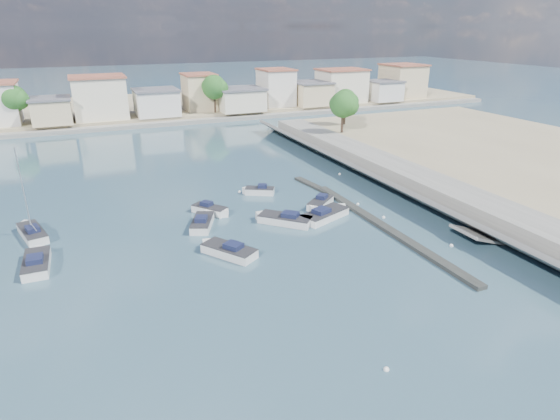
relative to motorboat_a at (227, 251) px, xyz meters
name	(u,v)px	position (x,y,z in m)	size (l,w,h in m)	color
ground	(227,161)	(9.15, 29.40, -0.38)	(400.00, 400.00, 0.00)	#305060
seawall_walkway	(453,195)	(27.65, 2.40, 0.52)	(5.00, 90.00, 1.80)	slate
breakwater	(368,217)	(16.06, 2.08, -0.21)	(2.00, 31.02, 0.35)	black
far_shore_land	(163,106)	(9.15, 81.40, 0.32)	(160.00, 40.00, 1.40)	gray
far_shore_quay	(182,122)	(9.15, 60.40, 0.02)	(160.00, 2.50, 0.80)	slate
far_town	(223,94)	(19.87, 66.32, 4.56)	(113.01, 12.80, 8.35)	beige
shore_trees	(224,93)	(17.49, 57.51, 5.84)	(74.56, 38.32, 7.92)	#38281E
motorboat_a	(227,251)	(0.00, 0.00, 0.00)	(4.41, 5.22, 1.48)	silver
motorboat_b	(203,222)	(-0.33, 7.08, 0.00)	(3.45, 4.97, 1.48)	silver
motorboat_c	(283,219)	(7.40, 4.58, 0.00)	(5.31, 5.26, 1.48)	silver
motorboat_d	(320,204)	(12.98, 7.06, 0.00)	(4.12, 3.80, 1.48)	silver
motorboat_e	(37,262)	(-15.30, 4.19, 0.00)	(2.07, 5.60, 1.48)	silver
motorboat_f	(258,191)	(8.24, 13.85, 0.00)	(3.69, 2.87, 1.48)	silver
motorboat_g	(211,210)	(1.37, 9.96, 0.00)	(3.56, 4.01, 1.48)	silver
motorboat_h	(326,215)	(12.17, 3.99, 0.00)	(6.22, 4.16, 1.48)	silver
sailboat	(32,232)	(-16.05, 11.10, 0.05)	(3.08, 5.76, 9.00)	silver
mooring_buoys	(352,219)	(14.38, 2.54, -0.33)	(17.53, 35.42, 0.35)	white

